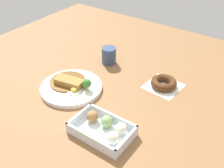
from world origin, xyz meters
TOP-DOWN VIEW (x-y plane):
  - ground_plane at (0.00, 0.00)m, footprint 1.60×1.60m
  - curry_plate at (0.10, 0.04)m, footprint 0.26×0.26m
  - donut_box at (-0.17, 0.17)m, footprint 0.21×0.13m
  - chocolate_ring_donut at (-0.21, -0.20)m, footprint 0.15×0.15m
  - coffee_mug at (0.10, -0.23)m, footprint 0.07×0.07m

SIDE VIEW (x-z plane):
  - ground_plane at x=0.00m, z-range 0.00..0.00m
  - curry_plate at x=0.10m, z-range -0.02..0.05m
  - chocolate_ring_donut at x=-0.21m, z-range 0.00..0.03m
  - donut_box at x=-0.17m, z-range -0.01..0.05m
  - coffee_mug at x=0.10m, z-range 0.00..0.08m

